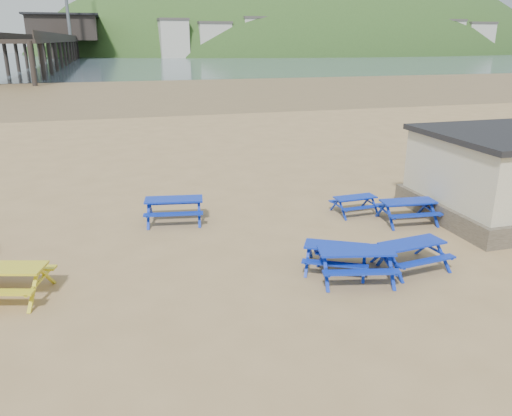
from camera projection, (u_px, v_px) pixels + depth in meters
name	position (u px, v px, depth m)	size (l,w,h in m)	color
ground	(260.00, 255.00, 15.24)	(400.00, 400.00, 0.00)	tan
wet_sand	(143.00, 90.00, 65.35)	(400.00, 400.00, 0.00)	olive
sea	(120.00, 59.00, 170.14)	(400.00, 400.00, 0.00)	#485A67
picnic_table_blue_a	(174.00, 210.00, 17.93)	(2.28, 1.96, 0.86)	#0A26A1
picnic_table_blue_b	(355.00, 205.00, 18.78)	(1.64, 1.35, 0.66)	#0A26A1
picnic_table_blue_c	(407.00, 211.00, 17.86)	(2.06, 1.73, 0.80)	#0A26A1
picnic_table_blue_d	(336.00, 258.00, 14.14)	(2.28, 2.14, 0.76)	#0A26A1
picnic_table_blue_e	(355.00, 264.00, 13.62)	(2.34, 2.05, 0.85)	#0A26A1
picnic_table_blue_f	(411.00, 255.00, 14.27)	(2.05, 1.72, 0.79)	#0A26A1
picnic_table_yellow	(5.00, 282.00, 12.59)	(2.42, 2.15, 0.86)	#BDB709
pier	(65.00, 42.00, 171.24)	(24.00, 220.00, 39.29)	black
headland_town	(303.00, 73.00, 251.00)	(264.00, 144.00, 108.00)	#2D4C1E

